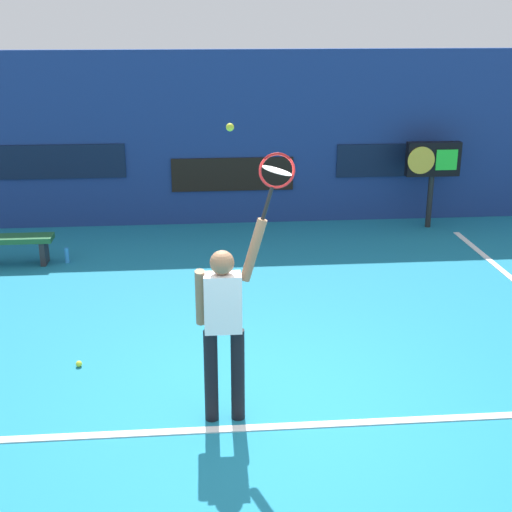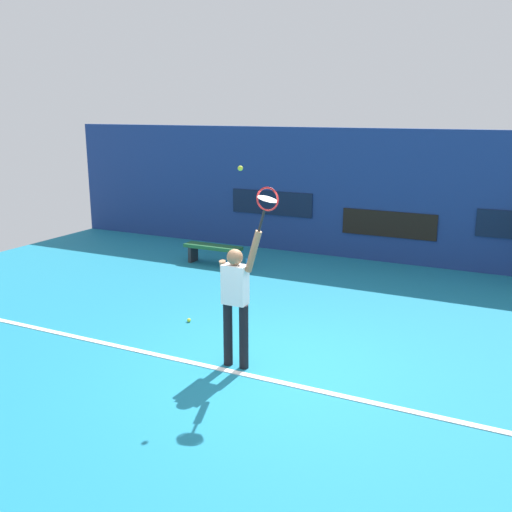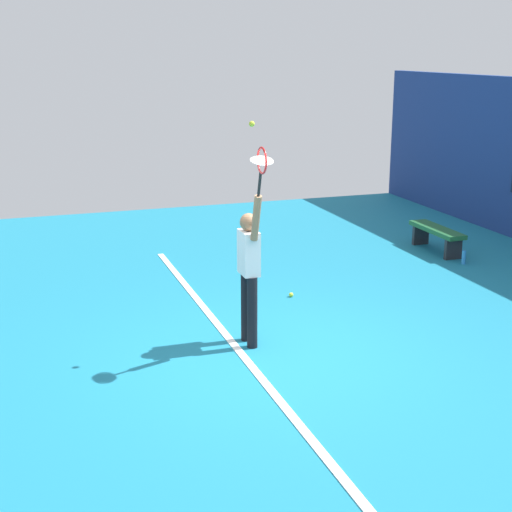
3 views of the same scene
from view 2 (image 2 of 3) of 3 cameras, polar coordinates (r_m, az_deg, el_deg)
ground_plane at (r=8.31m, az=1.37°, el=-10.83°), size 18.00×18.00×0.00m
back_wall at (r=13.91m, az=13.07°, el=5.66°), size 18.00×0.20×3.09m
sponsor_banner_center at (r=13.90m, az=12.81°, el=3.05°), size 2.20×0.03×0.60m
sponsor_banner_portside at (r=14.83m, az=1.52°, el=5.19°), size 2.20×0.03×0.60m
court_baseline at (r=8.01m, az=0.25°, el=-11.77°), size 10.00×0.10×0.01m
tennis_player at (r=7.99m, az=-1.99°, el=-4.06°), size 0.65×0.31×1.98m
tennis_racket at (r=7.47m, az=1.06°, el=5.33°), size 0.39×0.27×0.63m
tennis_ball at (r=7.60m, az=-1.54°, el=8.55°), size 0.07×0.07×0.07m
court_bench at (r=13.57m, az=-4.22°, el=0.60°), size 1.40×0.36×0.45m
water_bottle at (r=13.20m, az=-0.88°, el=-0.73°), size 0.07×0.07×0.24m
spare_ball at (r=10.02m, az=-6.57°, el=-6.23°), size 0.07×0.07×0.07m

